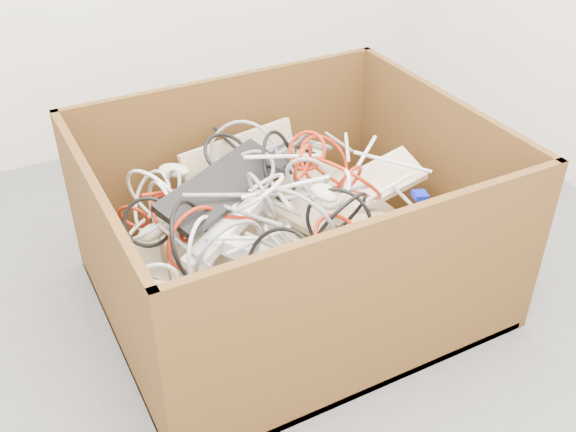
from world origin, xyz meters
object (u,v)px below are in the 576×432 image
cardboard_box (287,258)px  power_strip_right (275,261)px  power_strip_left (226,230)px  vga_plug (420,195)px

cardboard_box → power_strip_right: (-0.14, -0.19, 0.17)m
power_strip_left → vga_plug: (0.62, -0.10, -0.01)m
cardboard_box → power_strip_right: cardboard_box is taller
power_strip_right → vga_plug: (0.54, 0.05, 0.03)m
power_strip_left → power_strip_right: size_ratio=1.10×
cardboard_box → power_strip_left: 0.30m
cardboard_box → vga_plug: cardboard_box is taller
power_strip_right → vga_plug: size_ratio=6.50×
cardboard_box → vga_plug: (0.40, -0.14, 0.20)m
cardboard_box → power_strip_right: size_ratio=3.96×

